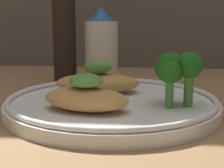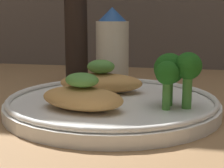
{
  "view_description": "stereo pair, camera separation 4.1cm",
  "coord_description": "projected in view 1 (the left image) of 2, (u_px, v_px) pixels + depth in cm",
  "views": [
    {
      "loc": [
        4.24,
        -40.23,
        11.25
      ],
      "look_at": [
        0.0,
        0.0,
        3.4
      ],
      "focal_mm": 55.0,
      "sensor_mm": 36.0,
      "label": 1
    },
    {
      "loc": [
        8.31,
        -39.59,
        11.25
      ],
      "look_at": [
        0.0,
        0.0,
        3.4
      ],
      "focal_mm": 55.0,
      "sensor_mm": 36.0,
      "label": 2
    }
  ],
  "objects": [
    {
      "name": "grilled_meat_middle",
      "position": [
        98.0,
        81.0,
        0.45
      ],
      "size": [
        11.47,
        6.41,
        4.41
      ],
      "color": "tan",
      "rests_on": "plate"
    },
    {
      "name": "grilled_meat_front",
      "position": [
        86.0,
        97.0,
        0.37
      ],
      "size": [
        10.76,
        8.02,
        4.03
      ],
      "color": "tan",
      "rests_on": "plate"
    },
    {
      "name": "sauce_bottle",
      "position": [
        101.0,
        48.0,
        0.59
      ],
      "size": [
        5.62,
        5.62,
        12.99
      ],
      "color": "silver",
      "rests_on": "ground_plane"
    },
    {
      "name": "broccoli_bunch",
      "position": [
        176.0,
        70.0,
        0.38
      ],
      "size": [
        5.27,
        4.92,
        6.22
      ],
      "color": "#4C8E38",
      "rests_on": "plate"
    },
    {
      "name": "plate",
      "position": [
        112.0,
        103.0,
        0.42
      ],
      "size": [
        25.72,
        25.72,
        2.0
      ],
      "color": "white",
      "rests_on": "ground_plane"
    },
    {
      "name": "ground_plane",
      "position": [
        112.0,
        115.0,
        0.42
      ],
      "size": [
        180.0,
        180.0,
        1.0
      ],
      "primitive_type": "cube",
      "color": "#936D47"
    },
    {
      "name": "pepper_grinder",
      "position": [
        64.0,
        35.0,
        0.59
      ],
      "size": [
        3.94,
        3.94,
        18.08
      ],
      "color": "black",
      "rests_on": "ground_plane"
    }
  ]
}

